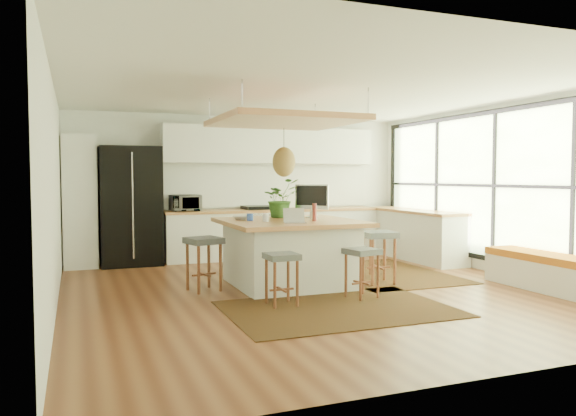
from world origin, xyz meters
name	(u,v)px	position (x,y,z in m)	size (l,w,h in m)	color
floor	(315,290)	(0.00, 0.00, 0.00)	(7.00, 7.00, 0.00)	#5A2E19
ceiling	(315,90)	(0.00, 0.00, 2.70)	(7.00, 7.00, 0.00)	white
wall_back	(242,187)	(0.00, 3.50, 1.35)	(6.50, 6.50, 0.00)	silver
wall_front	(502,202)	(0.00, -3.50, 1.35)	(6.50, 6.50, 0.00)	silver
wall_left	(54,194)	(-3.25, 0.00, 1.35)	(7.00, 7.00, 0.00)	silver
wall_right	(506,189)	(3.25, 0.00, 1.35)	(7.00, 7.00, 0.00)	silver
window_wall	(504,186)	(3.22, 0.00, 1.40)	(0.10, 6.20, 2.60)	black
pantry	(80,202)	(-2.95, 3.18, 1.12)	(0.55, 0.60, 2.25)	silver
back_counter_base	(274,234)	(0.55, 3.18, 0.44)	(4.20, 0.60, 0.88)	silver
back_counter_top	(274,210)	(0.55, 3.18, 0.90)	(4.24, 0.64, 0.05)	#A06439
backsplash	(269,187)	(0.55, 3.48, 1.35)	(4.20, 0.02, 0.80)	white
upper_cabinets	(272,145)	(0.55, 3.32, 2.15)	(4.20, 0.34, 0.70)	silver
range	(262,231)	(0.30, 3.18, 0.50)	(0.76, 0.62, 1.00)	#A5A5AA
right_counter_base	(414,235)	(2.93, 2.00, 0.44)	(0.60, 2.50, 0.88)	silver
right_counter_top	(415,211)	(2.93, 2.00, 0.90)	(0.64, 2.54, 0.05)	#A06439
window_bench	(551,273)	(2.95, -1.20, 0.25)	(0.52, 2.00, 0.50)	silver
ceiling_panel	(284,140)	(-0.30, 0.40, 2.05)	(1.86, 1.86, 0.80)	#A06439
rug_near	(338,309)	(-0.19, -1.09, 0.01)	(2.60, 1.80, 0.01)	black
rug_right	(383,273)	(1.54, 0.81, 0.01)	(1.80, 2.60, 0.01)	black
fridge	(130,212)	(-2.12, 3.18, 0.93)	(1.03, 0.80, 2.07)	black
island	(290,253)	(-0.18, 0.48, 0.47)	(1.85, 1.85, 0.93)	#A06439
stool_near_left	(282,276)	(-0.74, -0.68, 0.35)	(0.37, 0.37, 0.63)	#4C5154
stool_near_right	(362,270)	(0.36, -0.66, 0.35)	(0.38, 0.38, 0.63)	#4C5154
stool_right_front	(379,259)	(1.05, 0.10, 0.35)	(0.45, 0.45, 0.76)	#4C5154
stool_right_back	(357,253)	(1.08, 0.84, 0.35)	(0.41, 0.41, 0.69)	#4C5154
stool_left_side	(204,265)	(-1.42, 0.51, 0.35)	(0.43, 0.43, 0.73)	#4C5154
laptop	(295,214)	(-0.31, -0.05, 1.05)	(0.28, 0.30, 0.21)	#A5A5AA
monitor	(312,200)	(0.30, 0.80, 1.19)	(0.55, 0.20, 0.51)	#A5A5AA
microwave	(185,201)	(-1.17, 3.13, 1.10)	(0.53, 0.29, 0.36)	#A5A5AA
island_plant	(280,202)	(-0.15, 0.97, 1.16)	(0.53, 0.58, 0.46)	#1E4C19
island_bowl	(241,218)	(-0.82, 0.76, 0.96)	(0.23, 0.23, 0.06)	white
island_bottle_0	(250,214)	(-0.73, 0.58, 1.03)	(0.07, 0.07, 0.19)	blue
island_bottle_1	(266,215)	(-0.58, 0.33, 1.03)	(0.07, 0.07, 0.19)	silver
island_bottle_2	(314,214)	(0.07, 0.18, 1.03)	(0.07, 0.07, 0.19)	#993933
island_bottle_3	(311,213)	(0.17, 0.53, 1.03)	(0.07, 0.07, 0.19)	white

